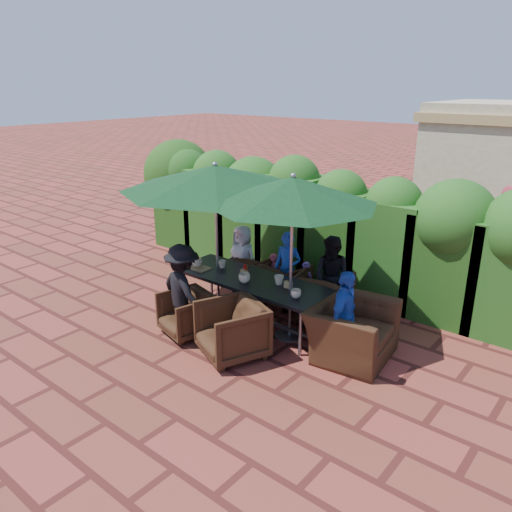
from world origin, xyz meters
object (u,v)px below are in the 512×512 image
Objects in this scene: chair_far_right at (323,294)px; chair_far_mid at (282,281)px; chair_end_right at (352,322)px; chair_far_left at (256,271)px; chair_near_right at (232,328)px; dining_table at (250,283)px; chair_near_left at (187,312)px; umbrella_right at (293,191)px; umbrella_left at (215,178)px.

chair_far_mid is at bearing -17.81° from chair_far_right.
chair_end_right is at bearing 130.07° from chair_far_right.
chair_near_right reaches higher than chair_far_left.
dining_table is at bearing 139.01° from chair_near_right.
chair_far_mid is 0.88m from chair_far_right.
chair_near_right is (-0.35, -1.78, 0.00)m from chair_far_right.
chair_end_right reaches higher than chair_near_left.
chair_end_right reaches higher than chair_far_left.
chair_near_left is at bearing -159.33° from chair_near_right.
dining_table is 0.98m from chair_far_mid.
chair_far_mid is (-0.82, 0.91, -1.82)m from umbrella_right.
chair_far_right is (1.56, 0.78, -1.79)m from umbrella_left.
chair_end_right reaches higher than chair_near_right.
chair_near_right is at bearing 121.83° from chair_end_right.
chair_far_left reaches higher than chair_near_left.
chair_far_right is at bearing 44.30° from chair_end_right.
umbrella_left reaches higher than dining_table.
chair_near_left is (-1.30, -1.73, -0.06)m from chair_far_right.
chair_far_left is at bearing 111.93° from chair_near_left.
chair_far_mid is at bearing 129.09° from chair_near_right.
chair_far_left is at bearing 61.70° from chair_end_right.
chair_far_mid is at bearing 52.16° from umbrella_left.
umbrella_left is 2.13m from chair_far_mid.
chair_far_right reaches higher than chair_far_mid.
chair_far_right is at bearing 86.12° from umbrella_right.
umbrella_left is at bearing 178.41° from umbrella_right.
chair_near_right is 0.73× the size of chair_end_right.
dining_table is at bearing -178.43° from umbrella_right.
chair_near_left is (-0.42, -1.83, -0.03)m from chair_far_mid.
chair_far_left is 0.89× the size of chair_far_right.
umbrella_right reaches higher than chair_end_right.
chair_end_right reaches higher than dining_table.
chair_far_left is at bearing 145.31° from umbrella_right.
chair_far_right is 1.17× the size of chair_near_left.
umbrella_right is 2.20m from chair_far_mid.
umbrella_left reaches higher than chair_far_right.
chair_end_right is (0.93, -0.73, 0.09)m from chair_far_right.
chair_far_left is 1.96m from chair_near_left.
dining_table is 1.71m from umbrella_left.
chair_near_left is at bearing 106.81° from chair_end_right.
chair_near_left is 0.95m from chair_near_right.
umbrella_left is 2.10m from chair_near_left.
chair_far_left is at bearing -19.38° from chair_far_right.
chair_end_right is (2.23, 1.00, 0.15)m from chair_near_left.
dining_table is 3.28× the size of chair_far_mid.
umbrella_left reaches higher than chair_far_mid.
chair_far_mid is at bearing 94.65° from dining_table.
umbrella_left is at bearing 119.86° from chair_near_left.
umbrella_right is at bearing 51.12° from chair_near_left.
dining_table is 1.71m from umbrella_right.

